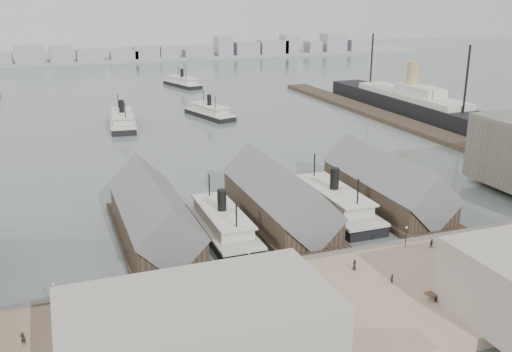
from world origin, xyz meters
name	(u,v)px	position (x,y,z in m)	size (l,w,h in m)	color
ground	(313,253)	(0.00, 0.00, 0.00)	(900.00, 900.00, 0.00)	#4F5B57
quay	(370,301)	(0.00, -20.00, 1.00)	(180.00, 30.00, 2.00)	gray
seawall	(326,259)	(0.00, -5.20, 1.15)	(180.00, 1.20, 2.30)	#59544C
east_wharf	(397,121)	(78.00, 90.00, 0.80)	(10.00, 180.00, 1.60)	#2D231C
ferry_shed_west	(154,216)	(-26.00, 16.88, 4.64)	(14.00, 42.00, 12.60)	#2D231C
ferry_shed_center	(278,200)	(0.00, 16.88, 4.64)	(14.00, 42.00, 12.60)	#2D231C
ferry_shed_east	(385,186)	(26.00, 16.88, 4.64)	(14.00, 42.00, 12.60)	#2D231C
street_bldg_west	(198,345)	(-30.00, -32.00, 8.00)	(30.00, 16.00, 12.00)	gray
lamp_post_far_w	(54,291)	(-45.00, -7.00, 4.71)	(0.44, 0.44, 3.92)	black
lamp_post_near_w	(249,258)	(-15.00, -7.00, 4.71)	(0.44, 0.44, 3.92)	black
lamp_post_near_e	(406,233)	(15.00, -7.00, 4.71)	(0.44, 0.44, 3.92)	black
far_shore	(103,56)	(-2.07, 334.14, 3.91)	(500.00, 40.00, 15.72)	gray
ferry_docked_west	(222,223)	(-13.00, 14.21, 2.32)	(8.31, 27.71, 9.89)	black
ferry_docked_east	(333,202)	(13.00, 16.75, 2.55)	(9.13, 30.42, 10.87)	black
ferry_open_near	(123,120)	(-18.08, 118.57, 2.42)	(11.56, 29.62, 10.32)	black
ferry_open_mid	(210,112)	(15.89, 124.26, 2.18)	(14.75, 27.21, 9.31)	black
ferry_open_far	(182,82)	(24.01, 203.48, 2.27)	(15.51, 28.37, 9.70)	black
ocean_steamer	(411,103)	(92.00, 101.69, 4.45)	(14.17, 103.57, 20.71)	black
horse_cart_left	(157,328)	(-32.42, -18.88, 2.83)	(4.38, 4.18, 1.65)	black
horse_cart_center	(288,290)	(-11.82, -15.63, 2.83)	(5.03, 2.28, 1.66)	black
horse_cart_right	(446,293)	(10.07, -24.54, 2.82)	(4.60, 1.63, 1.64)	black
pedestrian_0	(23,339)	(-49.17, -15.41, 2.90)	(0.66, 0.48, 1.81)	black
pedestrian_1	(74,333)	(-42.88, -16.20, 2.81)	(0.79, 0.62, 1.62)	black
pedestrian_2	(174,285)	(-27.64, -8.00, 2.78)	(1.01, 0.58, 1.57)	black
pedestrian_3	(260,346)	(-20.93, -27.70, 2.91)	(1.06, 0.44, 1.82)	black
pedestrian_4	(355,265)	(1.86, -11.73, 2.87)	(0.85, 0.55, 1.74)	black
pedestrian_5	(392,279)	(4.88, -18.14, 2.85)	(0.62, 0.46, 1.71)	black
pedestrian_6	(432,244)	(19.14, -9.16, 2.84)	(0.81, 0.63, 1.68)	black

